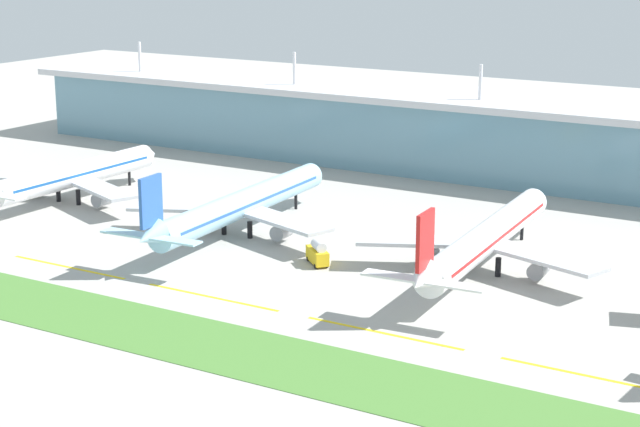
{
  "coord_description": "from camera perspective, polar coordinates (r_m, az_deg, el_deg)",
  "views": [
    {
      "loc": [
        105.28,
        -145.51,
        61.99
      ],
      "look_at": [
        -2.85,
        34.66,
        7.0
      ],
      "focal_mm": 60.39,
      "sensor_mm": 36.0,
      "label": 1
    }
  ],
  "objects": [
    {
      "name": "ground_plane",
      "position": [
        190.0,
        -4.66,
        -4.43
      ],
      "size": [
        600.0,
        600.0,
        0.0
      ],
      "primitive_type": "plane",
      "color": "#A8A59E"
    },
    {
      "name": "terminal_building",
      "position": [
        285.52,
        8.83,
        4.11
      ],
      "size": [
        288.0,
        34.0,
        29.71
      ],
      "color": "#6693A8",
      "rests_on": "ground"
    },
    {
      "name": "airliner_nearest",
      "position": [
        260.7,
        -13.03,
        1.98
      ],
      "size": [
        48.8,
        60.09,
        18.9
      ],
      "color": "white",
      "rests_on": "ground"
    },
    {
      "name": "airliner_near_middle",
      "position": [
        226.83,
        -4.25,
        0.45
      ],
      "size": [
        48.7,
        71.68,
        18.9
      ],
      "color": "#9ED1EA",
      "rests_on": "ground"
    },
    {
      "name": "airliner_far_middle",
      "position": [
        203.61,
        8.75,
        -1.34
      ],
      "size": [
        48.68,
        71.51,
        18.9
      ],
      "color": "white",
      "rests_on": "ground"
    },
    {
      "name": "taxiway_stripe_mid_west",
      "position": [
        211.36,
        -13.19,
        -2.78
      ],
      "size": [
        28.0,
        0.7,
        0.04
      ],
      "primitive_type": "cube",
      "color": "yellow",
      "rests_on": "ground"
    },
    {
      "name": "taxiway_stripe_centre",
      "position": [
        190.14,
        -5.75,
        -4.43
      ],
      "size": [
        28.0,
        0.7,
        0.04
      ],
      "primitive_type": "cube",
      "color": "yellow",
      "rests_on": "ground"
    },
    {
      "name": "taxiway_stripe_mid_east",
      "position": [
        173.05,
        3.38,
        -6.35
      ],
      "size": [
        28.0,
        0.7,
        0.04
      ],
      "primitive_type": "cube",
      "color": "yellow",
      "rests_on": "ground"
    },
    {
      "name": "taxiway_stripe_east",
      "position": [
        161.4,
        14.25,
        -8.39
      ],
      "size": [
        28.0,
        0.7,
        0.04
      ],
      "primitive_type": "cube",
      "color": "yellow",
      "rests_on": "ground"
    },
    {
      "name": "grass_verge",
      "position": [
        174.98,
        -8.53,
        -6.24
      ],
      "size": [
        300.0,
        18.0,
        0.1
      ],
      "primitive_type": "cube",
      "color": "#477A33",
      "rests_on": "ground"
    },
    {
      "name": "fuel_truck",
      "position": [
        206.83,
        -0.12,
        -2.12
      ],
      "size": [
        7.1,
        6.74,
        4.95
      ],
      "color": "gold",
      "rests_on": "ground"
    }
  ]
}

